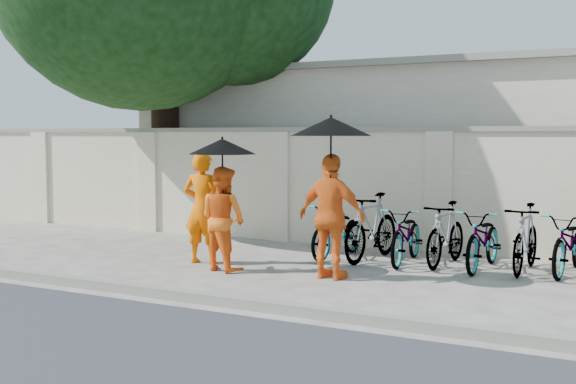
% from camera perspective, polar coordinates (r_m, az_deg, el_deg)
% --- Properties ---
extents(ground, '(80.00, 80.00, 0.00)m').
position_cam_1_polar(ground, '(10.21, -4.06, -6.45)').
color(ground, '#ADA89A').
extents(kerb, '(40.00, 0.16, 0.12)m').
position_cam_1_polar(kerb, '(8.83, -9.96, -7.84)').
color(kerb, gray).
rests_on(kerb, ground).
extents(compound_wall, '(20.00, 0.30, 2.00)m').
position_cam_1_polar(compound_wall, '(12.51, 7.63, 0.17)').
color(compound_wall, beige).
rests_on(compound_wall, ground).
extents(building_behind, '(14.00, 6.00, 3.20)m').
position_cam_1_polar(building_behind, '(15.86, 15.83, 3.12)').
color(building_behind, beige).
rests_on(building_behind, ground).
extents(monk_left, '(0.67, 0.49, 1.69)m').
position_cam_1_polar(monk_left, '(10.96, -6.77, -1.24)').
color(monk_left, '#FF6A01').
rests_on(monk_left, ground).
extents(monk_center, '(0.84, 0.73, 1.49)m').
position_cam_1_polar(monk_center, '(10.37, -5.16, -2.10)').
color(monk_center, orange).
rests_on(monk_center, ground).
extents(parasol_center, '(0.96, 0.96, 1.04)m').
position_cam_1_polar(parasol_center, '(10.21, -5.21, 3.60)').
color(parasol_center, black).
rests_on(parasol_center, ground).
extents(monk_right, '(1.04, 0.53, 1.70)m').
position_cam_1_polar(monk_right, '(9.71, 3.47, -1.95)').
color(monk_right, orange).
rests_on(monk_right, ground).
extents(parasol_right, '(1.09, 1.09, 1.22)m').
position_cam_1_polar(parasol_right, '(9.56, 3.41, 5.18)').
color(parasol_right, black).
rests_on(parasol_right, ground).
extents(bike_0, '(0.66, 1.66, 0.85)m').
position_cam_1_polar(bike_0, '(11.47, 3.97, -3.07)').
color(bike_0, gray).
rests_on(bike_0, ground).
extents(bike_1, '(0.65, 1.77, 1.04)m').
position_cam_1_polar(bike_1, '(11.23, 6.62, -2.77)').
color(bike_1, gray).
rests_on(bike_1, ground).
extents(bike_2, '(0.71, 1.67, 0.86)m').
position_cam_1_polar(bike_2, '(11.05, 9.37, -3.40)').
color(bike_2, gray).
rests_on(bike_2, ground).
extents(bike_3, '(0.55, 1.61, 0.95)m').
position_cam_1_polar(bike_3, '(10.97, 12.36, -3.26)').
color(bike_3, gray).
rests_on(bike_3, ground).
extents(bike_4, '(0.62, 1.68, 0.88)m').
position_cam_1_polar(bike_4, '(10.78, 15.21, -3.65)').
color(bike_4, gray).
rests_on(bike_4, ground).
extents(bike_5, '(0.49, 1.63, 0.97)m').
position_cam_1_polar(bike_5, '(10.72, 18.27, -3.51)').
color(bike_5, gray).
rests_on(bike_5, ground).
extents(bike_6, '(0.76, 1.71, 0.87)m').
position_cam_1_polar(bike_6, '(10.79, 21.39, -3.82)').
color(bike_6, gray).
rests_on(bike_6, ground).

